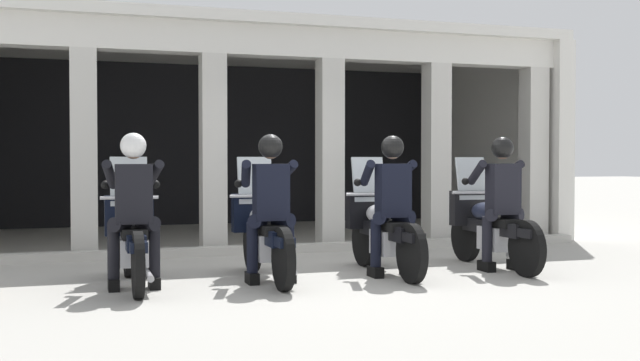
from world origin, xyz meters
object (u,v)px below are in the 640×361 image
object	(u,v)px
motorcycle_center_left	(264,234)
police_officer_far_right	(502,191)
police_officer_center_left	(270,195)
police_officer_center_right	(392,193)
motorcycle_center_right	(382,230)
motorcycle_far_right	(489,226)
police_officer_far_left	(134,197)
motorcycle_far_left	(132,237)

from	to	relation	value
motorcycle_center_left	police_officer_far_right	world-z (taller)	police_officer_far_right
police_officer_center_left	police_officer_center_right	bearing A→B (deg)	13.05
motorcycle_center_right	motorcycle_far_right	distance (m)	1.41
police_officer_far_left	police_officer_far_right	distance (m)	4.24
motorcycle_center_left	motorcycle_far_right	xyz separation A→B (m)	(2.83, 0.04, 0.00)
motorcycle_center_right	motorcycle_far_left	bearing A→B (deg)	-165.80
police_officer_center_right	motorcycle_far_right	xyz separation A→B (m)	(1.42, 0.30, -0.44)
motorcycle_far_right	police_officer_far_left	bearing A→B (deg)	-171.75
police_officer_center_right	police_officer_far_left	bearing A→B (deg)	-165.80
police_officer_far_left	motorcycle_center_left	bearing A→B (deg)	19.47
police_officer_center_right	motorcycle_far_right	world-z (taller)	police_officer_center_right
motorcycle_far_left	motorcycle_center_right	bearing A→B (deg)	9.06
police_officer_center_left	police_officer_far_right	world-z (taller)	same
motorcycle_far_right	police_officer_center_right	bearing A→B (deg)	-163.95
police_officer_center_left	motorcycle_center_right	size ratio (longest dim) A/B	0.78
police_officer_center_right	police_officer_far_right	xyz separation A→B (m)	(1.41, 0.02, 0.00)
motorcycle_center_left	police_officer_far_right	size ratio (longest dim) A/B	1.29
motorcycle_center_right	police_officer_center_right	xyz separation A→B (m)	(-0.00, -0.28, 0.44)
motorcycle_center_left	motorcycle_center_right	world-z (taller)	same
motorcycle_far_left	police_officer_far_left	world-z (taller)	police_officer_far_left
motorcycle_center_right	police_officer_center_right	size ratio (longest dim) A/B	1.29
motorcycle_far_left	police_officer_far_left	size ratio (longest dim) A/B	1.29
motorcycle_center_right	police_officer_far_right	world-z (taller)	police_officer_far_right
police_officer_center_left	motorcycle_far_right	world-z (taller)	police_officer_center_left
motorcycle_far_left	police_officer_far_right	bearing A→B (deg)	5.40
motorcycle_center_left	motorcycle_far_right	world-z (taller)	same
motorcycle_center_right	police_officer_far_right	distance (m)	1.50
motorcycle_far_left	motorcycle_center_left	xyz separation A→B (m)	(1.41, -0.02, 0.00)
motorcycle_center_left	motorcycle_center_right	distance (m)	1.41
motorcycle_far_left	motorcycle_center_right	world-z (taller)	same
police_officer_center_left	motorcycle_far_left	bearing A→B (deg)	179.85
motorcycle_center_left	motorcycle_center_right	bearing A→B (deg)	13.05
motorcycle_far_left	police_officer_far_left	distance (m)	0.52
police_officer_far_right	police_officer_far_left	bearing A→B (deg)	-175.57
police_officer_far_left	police_officer_far_right	bearing A→B (deg)	9.22
motorcycle_center_left	motorcycle_center_right	size ratio (longest dim) A/B	1.00
motorcycle_far_left	police_officer_center_left	world-z (taller)	police_officer_center_left
motorcycle_center_left	police_officer_center_left	distance (m)	0.52
motorcycle_center_right	police_officer_center_left	bearing A→B (deg)	-153.58
police_officer_far_left	police_officer_center_left	world-z (taller)	same
police_officer_far_left	police_officer_center_right	bearing A→B (deg)	9.06
motorcycle_far_left	police_officer_far_left	bearing A→B (deg)	-81.38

